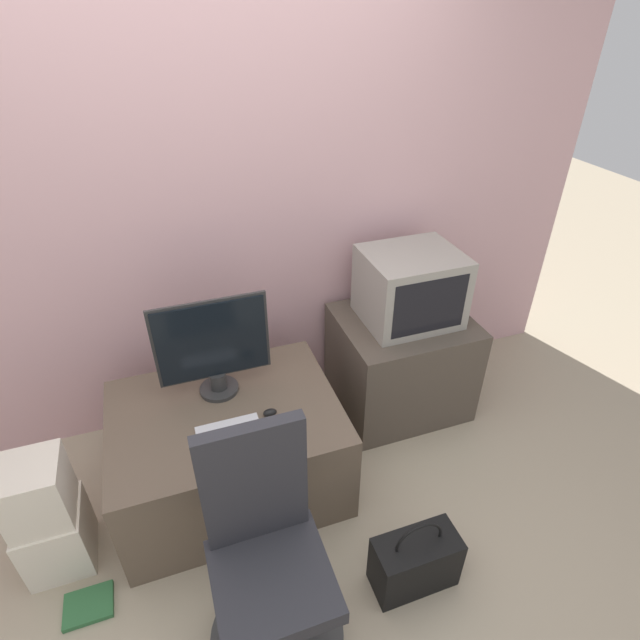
{
  "coord_description": "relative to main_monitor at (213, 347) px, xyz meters",
  "views": [
    {
      "loc": [
        -0.27,
        -1.09,
        2.15
      ],
      "look_at": [
        0.42,
        0.88,
        0.76
      ],
      "focal_mm": 28.0,
      "sensor_mm": 36.0,
      "label": 1
    }
  ],
  "objects": [
    {
      "name": "ground_plane",
      "position": [
        0.12,
        -0.82,
        -0.78
      ],
      "size": [
        12.0,
        12.0,
        0.0
      ],
      "primitive_type": "plane",
      "color": "tan"
    },
    {
      "name": "wall_back",
      "position": [
        0.12,
        0.51,
        0.52
      ],
      "size": [
        4.4,
        0.05,
        2.6
      ],
      "color": "#CC9EA3",
      "rests_on": "ground_plane"
    },
    {
      "name": "desk",
      "position": [
        -0.0,
        -0.15,
        -0.52
      ],
      "size": [
        1.06,
        0.8,
        0.51
      ],
      "color": "brown",
      "rests_on": "ground_plane"
    },
    {
      "name": "side_stand",
      "position": [
        1.07,
        0.13,
        -0.47
      ],
      "size": [
        0.73,
        0.62,
        0.61
      ],
      "color": "#4C4238",
      "rests_on": "ground_plane"
    },
    {
      "name": "main_monitor",
      "position": [
        0.0,
        0.0,
        0.0
      ],
      "size": [
        0.53,
        0.19,
        0.51
      ],
      "color": "#2D2D2D",
      "rests_on": "desk"
    },
    {
      "name": "keyboard",
      "position": [
        -0.01,
        -0.28,
        -0.26
      ],
      "size": [
        0.28,
        0.11,
        0.01
      ],
      "color": "silver",
      "rests_on": "desk"
    },
    {
      "name": "mouse",
      "position": [
        0.19,
        -0.25,
        -0.25
      ],
      "size": [
        0.06,
        0.04,
        0.03
      ],
      "color": "black",
      "rests_on": "desk"
    },
    {
      "name": "crt_tv",
      "position": [
        1.09,
        0.15,
        0.03
      ],
      "size": [
        0.51,
        0.43,
        0.4
      ],
      "color": "gray",
      "rests_on": "side_stand"
    },
    {
      "name": "office_chair",
      "position": [
        0.01,
        -0.88,
        -0.38
      ],
      "size": [
        0.53,
        0.53,
        0.99
      ],
      "color": "#333333",
      "rests_on": "ground_plane"
    },
    {
      "name": "cardboard_box_lower",
      "position": [
        -0.8,
        -0.3,
        -0.62
      ],
      "size": [
        0.26,
        0.28,
        0.31
      ],
      "color": "beige",
      "rests_on": "ground_plane"
    },
    {
      "name": "cardboard_box_upper",
      "position": [
        -0.8,
        -0.3,
        -0.32
      ],
      "size": [
        0.24,
        0.25,
        0.29
      ],
      "color": "beige",
      "rests_on": "cardboard_box_lower"
    },
    {
      "name": "handbag",
      "position": [
        0.63,
        -0.92,
        -0.64
      ],
      "size": [
        0.36,
        0.17,
        0.39
      ],
      "color": "black",
      "rests_on": "ground_plane"
    },
    {
      "name": "book",
      "position": [
        -0.7,
        -0.57,
        -0.77
      ],
      "size": [
        0.19,
        0.15,
        0.02
      ],
      "color": "#2D6638",
      "rests_on": "ground_plane"
    }
  ]
}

